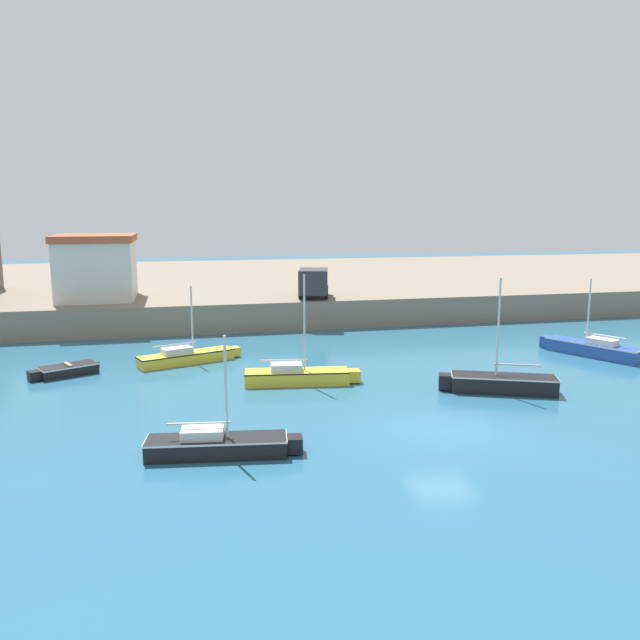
{
  "coord_description": "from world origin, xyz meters",
  "views": [
    {
      "loc": [
        -10.01,
        -22.03,
        8.65
      ],
      "look_at": [
        -1.67,
        14.81,
        2.0
      ],
      "focal_mm": 35.0,
      "sensor_mm": 36.0,
      "label": 1
    }
  ],
  "objects_px": {
    "sailboat_yellow_2": "(187,356)",
    "sailboat_black_3": "(219,444)",
    "sailboat_yellow_5": "(298,375)",
    "truck_on_quay": "(314,282)",
    "sailboat_black_4": "(500,383)",
    "harbor_shed_near_wharf": "(97,267)",
    "dinghy_black_0": "(66,370)",
    "sailboat_blue_1": "(591,348)"
  },
  "relations": [
    {
      "from": "dinghy_black_0",
      "to": "sailboat_yellow_2",
      "type": "relative_size",
      "value": 0.58
    },
    {
      "from": "sailboat_blue_1",
      "to": "sailboat_black_4",
      "type": "height_order",
      "value": "sailboat_black_4"
    },
    {
      "from": "sailboat_yellow_2",
      "to": "truck_on_quay",
      "type": "relative_size",
      "value": 1.29
    },
    {
      "from": "dinghy_black_0",
      "to": "sailboat_black_3",
      "type": "height_order",
      "value": "sailboat_black_3"
    },
    {
      "from": "sailboat_black_4",
      "to": "sailboat_yellow_5",
      "type": "distance_m",
      "value": 9.91
    },
    {
      "from": "sailboat_yellow_5",
      "to": "harbor_shed_near_wharf",
      "type": "distance_m",
      "value": 22.49
    },
    {
      "from": "dinghy_black_0",
      "to": "sailboat_black_3",
      "type": "relative_size",
      "value": 0.62
    },
    {
      "from": "sailboat_black_4",
      "to": "harbor_shed_near_wharf",
      "type": "xyz_separation_m",
      "value": [
        -20.89,
        22.4,
        4.06
      ]
    },
    {
      "from": "sailboat_yellow_2",
      "to": "harbor_shed_near_wharf",
      "type": "distance_m",
      "value": 15.11
    },
    {
      "from": "sailboat_black_4",
      "to": "sailboat_blue_1",
      "type": "bearing_deg",
      "value": 31.96
    },
    {
      "from": "sailboat_black_3",
      "to": "harbor_shed_near_wharf",
      "type": "xyz_separation_m",
      "value": [
        -7.13,
        27.4,
        4.1
      ]
    },
    {
      "from": "harbor_shed_near_wharf",
      "to": "truck_on_quay",
      "type": "distance_m",
      "value": 16.19
    },
    {
      "from": "sailboat_yellow_2",
      "to": "sailboat_black_4",
      "type": "relative_size",
      "value": 1.08
    },
    {
      "from": "harbor_shed_near_wharf",
      "to": "sailboat_blue_1",
      "type": "bearing_deg",
      "value": -29.12
    },
    {
      "from": "sailboat_yellow_5",
      "to": "harbor_shed_near_wharf",
      "type": "relative_size",
      "value": 0.94
    },
    {
      "from": "sailboat_blue_1",
      "to": "truck_on_quay",
      "type": "height_order",
      "value": "sailboat_blue_1"
    },
    {
      "from": "dinghy_black_0",
      "to": "sailboat_black_3",
      "type": "distance_m",
      "value": 14.76
    },
    {
      "from": "sailboat_blue_1",
      "to": "harbor_shed_near_wharf",
      "type": "distance_m",
      "value": 34.58
    },
    {
      "from": "harbor_shed_near_wharf",
      "to": "sailboat_black_3",
      "type": "bearing_deg",
      "value": -75.41
    },
    {
      "from": "sailboat_blue_1",
      "to": "harbor_shed_near_wharf",
      "type": "relative_size",
      "value": 0.94
    },
    {
      "from": "sailboat_black_4",
      "to": "harbor_shed_near_wharf",
      "type": "bearing_deg",
      "value": 133.01
    },
    {
      "from": "sailboat_blue_1",
      "to": "sailboat_yellow_2",
      "type": "xyz_separation_m",
      "value": [
        -23.75,
        3.6,
        -0.1
      ]
    },
    {
      "from": "harbor_shed_near_wharf",
      "to": "sailboat_yellow_5",
      "type": "bearing_deg",
      "value": -58.18
    },
    {
      "from": "sailboat_black_3",
      "to": "harbor_shed_near_wharf",
      "type": "bearing_deg",
      "value": 104.59
    },
    {
      "from": "sailboat_yellow_2",
      "to": "sailboat_yellow_5",
      "type": "height_order",
      "value": "sailboat_yellow_5"
    },
    {
      "from": "sailboat_black_3",
      "to": "sailboat_yellow_5",
      "type": "height_order",
      "value": "sailboat_yellow_5"
    },
    {
      "from": "sailboat_blue_1",
      "to": "sailboat_black_3",
      "type": "height_order",
      "value": "sailboat_blue_1"
    },
    {
      "from": "dinghy_black_0",
      "to": "truck_on_quay",
      "type": "bearing_deg",
      "value": 36.32
    },
    {
      "from": "sailboat_yellow_2",
      "to": "dinghy_black_0",
      "type": "bearing_deg",
      "value": -167.52
    },
    {
      "from": "sailboat_yellow_2",
      "to": "harbor_shed_near_wharf",
      "type": "bearing_deg",
      "value": 115.49
    },
    {
      "from": "sailboat_black_4",
      "to": "truck_on_quay",
      "type": "xyz_separation_m",
      "value": [
        -4.99,
        19.64,
        2.86
      ]
    },
    {
      "from": "sailboat_black_3",
      "to": "sailboat_black_4",
      "type": "distance_m",
      "value": 14.64
    },
    {
      "from": "sailboat_yellow_2",
      "to": "sailboat_black_4",
      "type": "bearing_deg",
      "value": -32.37
    },
    {
      "from": "sailboat_blue_1",
      "to": "truck_on_quay",
      "type": "relative_size",
      "value": 1.27
    },
    {
      "from": "dinghy_black_0",
      "to": "sailboat_black_4",
      "type": "xyz_separation_m",
      "value": [
        20.98,
        -7.87,
        0.16
      ]
    },
    {
      "from": "sailboat_yellow_2",
      "to": "truck_on_quay",
      "type": "bearing_deg",
      "value": 47.02
    },
    {
      "from": "sailboat_yellow_2",
      "to": "sailboat_black_3",
      "type": "distance_m",
      "value": 14.3
    },
    {
      "from": "sailboat_yellow_2",
      "to": "sailboat_yellow_5",
      "type": "relative_size",
      "value": 1.01
    },
    {
      "from": "sailboat_black_4",
      "to": "harbor_shed_near_wharf",
      "type": "distance_m",
      "value": 30.89
    },
    {
      "from": "sailboat_blue_1",
      "to": "harbor_shed_near_wharf",
      "type": "xyz_separation_m",
      "value": [
        -30.0,
        16.71,
        4.03
      ]
    },
    {
      "from": "sailboat_yellow_2",
      "to": "harbor_shed_near_wharf",
      "type": "height_order",
      "value": "harbor_shed_near_wharf"
    },
    {
      "from": "sailboat_yellow_2",
      "to": "sailboat_yellow_5",
      "type": "distance_m",
      "value": 7.84
    }
  ]
}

